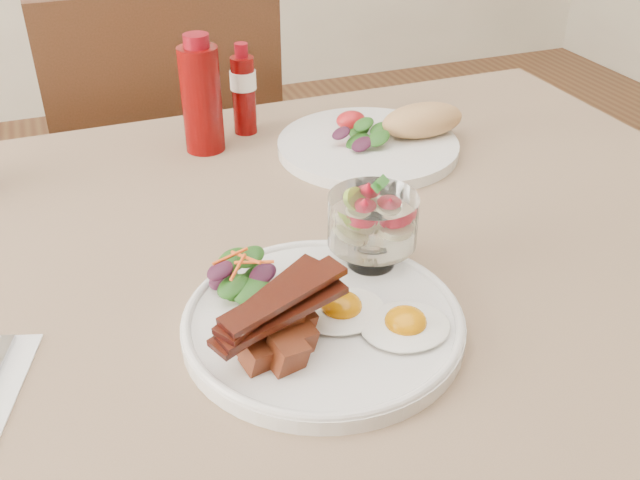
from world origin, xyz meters
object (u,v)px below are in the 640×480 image
at_px(table, 261,310).
at_px(fruit_cup, 372,221).
at_px(second_plate, 381,138).
at_px(main_plate, 323,323).
at_px(hot_sauce_bottle, 244,90).
at_px(chair_far, 170,180).
at_px(ketchup_bottle, 201,97).

distance_m(table, fruit_cup, 0.21).
xyz_separation_m(table, fruit_cup, (0.10, -0.09, 0.16)).
bearing_deg(fruit_cup, second_plate, 62.69).
height_order(table, fruit_cup, fruit_cup).
bearing_deg(main_plate, hot_sauce_bottle, 82.60).
bearing_deg(chair_far, fruit_cup, -82.34).
relative_size(main_plate, ketchup_bottle, 1.62).
bearing_deg(fruit_cup, hot_sauce_bottle, 92.50).
distance_m(table, second_plate, 0.34).
bearing_deg(ketchup_bottle, table, -91.79).
xyz_separation_m(main_plate, ketchup_bottle, (-0.01, 0.46, 0.07)).
relative_size(table, second_plate, 4.55).
bearing_deg(second_plate, fruit_cup, -117.31).
bearing_deg(table, main_plate, -83.70).
xyz_separation_m(fruit_cup, hot_sauce_bottle, (-0.02, 0.43, -0.00)).
height_order(table, hot_sauce_bottle, hot_sauce_bottle).
distance_m(chair_far, main_plate, 0.86).
distance_m(chair_far, fruit_cup, 0.82).
height_order(fruit_cup, second_plate, fruit_cup).
bearing_deg(chair_far, main_plate, -88.75).
bearing_deg(chair_far, second_plate, -61.30).
bearing_deg(chair_far, ketchup_bottle, -88.55).
bearing_deg(chair_far, table, -90.00).
relative_size(table, fruit_cup, 13.66).
xyz_separation_m(second_plate, hot_sauce_bottle, (-0.17, 0.14, 0.05)).
distance_m(fruit_cup, ketchup_bottle, 0.40).
relative_size(main_plate, hot_sauce_bottle, 1.98).
xyz_separation_m(chair_far, ketchup_bottle, (0.01, -0.37, 0.31)).
bearing_deg(chair_far, hot_sauce_bottle, -75.77).
bearing_deg(ketchup_bottle, chair_far, 91.45).
xyz_separation_m(table, hot_sauce_bottle, (0.08, 0.34, 0.16)).
relative_size(ketchup_bottle, hot_sauce_bottle, 1.22).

